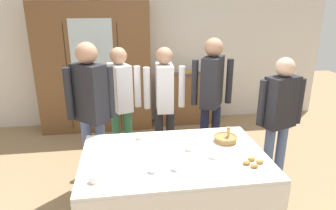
{
  "coord_description": "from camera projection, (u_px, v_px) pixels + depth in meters",
  "views": [
    {
      "loc": [
        -0.42,
        -2.66,
        2.09
      ],
      "look_at": [
        0.0,
        0.2,
        1.1
      ],
      "focal_mm": 32.47,
      "sensor_mm": 36.0,
      "label": 1
    }
  ],
  "objects": [
    {
      "name": "tea_cup_back_edge",
      "position": [
        190.0,
        148.0,
        2.87
      ],
      "size": [
        0.13,
        0.13,
        0.06
      ],
      "color": "white",
      "rests_on": "dining_table"
    },
    {
      "name": "tea_cup_center",
      "position": [
        176.0,
        167.0,
        2.53
      ],
      "size": [
        0.13,
        0.13,
        0.06
      ],
      "color": "white",
      "rests_on": "dining_table"
    },
    {
      "name": "wall_cabinet",
      "position": [
        95.0,
        68.0,
        4.96
      ],
      "size": [
        1.8,
        0.46,
        2.1
      ],
      "color": "brown",
      "rests_on": "ground"
    },
    {
      "name": "tea_cup_front_edge",
      "position": [
        140.0,
        137.0,
        3.1
      ],
      "size": [
        0.13,
        0.13,
        0.06
      ],
      "color": "white",
      "rests_on": "dining_table"
    },
    {
      "name": "ground_plane",
      "position": [
        171.0,
        209.0,
        3.22
      ],
      "size": [
        12.0,
        12.0,
        0.0
      ],
      "primitive_type": "plane",
      "color": "#997A56",
      "rests_on": "ground"
    },
    {
      "name": "dining_table",
      "position": [
        175.0,
        166.0,
        2.79
      ],
      "size": [
        1.69,
        1.11,
        0.75
      ],
      "color": "brown",
      "rests_on": "ground"
    },
    {
      "name": "person_behind_table_left",
      "position": [
        91.0,
        103.0,
        3.28
      ],
      "size": [
        0.52,
        0.39,
        1.7
      ],
      "color": "slate",
      "rests_on": "ground"
    },
    {
      "name": "tea_cup_mid_right",
      "position": [
        94.0,
        180.0,
        2.35
      ],
      "size": [
        0.13,
        0.13,
        0.06
      ],
      "color": "white",
      "rests_on": "dining_table"
    },
    {
      "name": "tea_cup_far_right",
      "position": [
        153.0,
        170.0,
        2.5
      ],
      "size": [
        0.13,
        0.13,
        0.06
      ],
      "color": "white",
      "rests_on": "dining_table"
    },
    {
      "name": "back_wall",
      "position": [
        148.0,
        46.0,
        5.27
      ],
      "size": [
        6.4,
        0.1,
        2.7
      ],
      "primitive_type": "cube",
      "color": "silver",
      "rests_on": "ground"
    },
    {
      "name": "spoon_back_edge",
      "position": [
        125.0,
        156.0,
        2.76
      ],
      "size": [
        0.12,
        0.02,
        0.01
      ],
      "color": "silver",
      "rests_on": "dining_table"
    },
    {
      "name": "pastry_plate",
      "position": [
        253.0,
        164.0,
        2.61
      ],
      "size": [
        0.28,
        0.28,
        0.05
      ],
      "color": "white",
      "rests_on": "dining_table"
    },
    {
      "name": "bread_basket",
      "position": [
        226.0,
        138.0,
        3.05
      ],
      "size": [
        0.24,
        0.24,
        0.16
      ],
      "color": "#9E7542",
      "rests_on": "dining_table"
    },
    {
      "name": "tea_cup_near_left",
      "position": [
        213.0,
        156.0,
        2.72
      ],
      "size": [
        0.13,
        0.13,
        0.06
      ],
      "color": "white",
      "rests_on": "dining_table"
    },
    {
      "name": "person_near_right_end",
      "position": [
        212.0,
        91.0,
        3.78
      ],
      "size": [
        0.52,
        0.41,
        1.68
      ],
      "color": "#191E38",
      "rests_on": "ground"
    },
    {
      "name": "person_beside_shelf",
      "position": [
        279.0,
        112.0,
        3.35
      ],
      "size": [
        0.52,
        0.31,
        1.53
      ],
      "color": "slate",
      "rests_on": "ground"
    },
    {
      "name": "person_behind_table_right",
      "position": [
        120.0,
        96.0,
        3.83
      ],
      "size": [
        0.52,
        0.41,
        1.57
      ],
      "color": "#33704C",
      "rests_on": "ground"
    },
    {
      "name": "book_stack",
      "position": [
        188.0,
        73.0,
        5.27
      ],
      "size": [
        0.12,
        0.18,
        0.06
      ],
      "color": "#664C7A",
      "rests_on": "bookshelf_low"
    },
    {
      "name": "bookshelf_low",
      "position": [
        187.0,
        99.0,
        5.42
      ],
      "size": [
        1.05,
        0.35,
        0.88
      ],
      "color": "brown",
      "rests_on": "ground"
    },
    {
      "name": "spoon_front_edge",
      "position": [
        109.0,
        164.0,
        2.63
      ],
      "size": [
        0.12,
        0.02,
        0.01
      ],
      "color": "silver",
      "rests_on": "dining_table"
    },
    {
      "name": "person_by_cabinet",
      "position": [
        164.0,
        97.0,
        3.82
      ],
      "size": [
        0.52,
        0.37,
        1.57
      ],
      "color": "#232328",
      "rests_on": "ground"
    }
  ]
}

